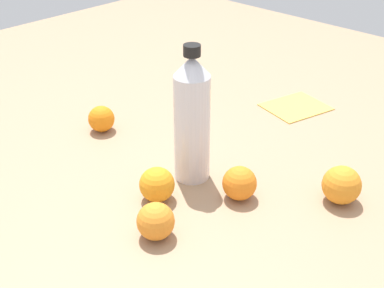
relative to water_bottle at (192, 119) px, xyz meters
The scene contains 8 objects.
ground_plane 0.15m from the water_bottle, 40.66° to the left, with size 2.40×2.40×0.00m, color #9E7F60.
water_bottle is the anchor object (origin of this frame).
orange_0 0.33m from the water_bottle, 153.62° to the right, with size 0.08×0.08×0.08m, color orange.
orange_1 0.24m from the water_bottle, 115.62° to the left, with size 0.07×0.07×0.07m, color orange.
orange_2 0.32m from the water_bottle, ahead, with size 0.07×0.07×0.07m, color orange.
orange_3 0.15m from the water_bottle, 94.50° to the left, with size 0.07×0.07×0.07m, color orange.
orange_4 0.16m from the water_bottle, behind, with size 0.07×0.07×0.07m, color orange.
folded_napkin 0.46m from the water_bottle, 86.32° to the right, with size 0.13×0.16×0.01m, color #E5B24C.
Camera 1 is at (-0.70, 0.66, 0.63)m, focal length 49.18 mm.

